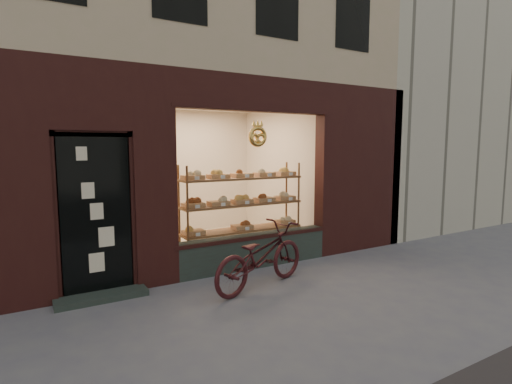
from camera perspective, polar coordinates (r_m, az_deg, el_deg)
ground at (r=4.89m, az=8.22°, el=-17.65°), size 90.00×90.00×0.00m
neighbor_right at (r=15.52m, az=24.20°, el=15.31°), size 12.00×7.00×9.00m
display_shelf at (r=6.93m, az=-2.01°, el=-2.62°), size 2.20×0.45×1.70m
bicycle at (r=5.71m, az=0.65°, el=-9.16°), size 1.82×1.06×0.91m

